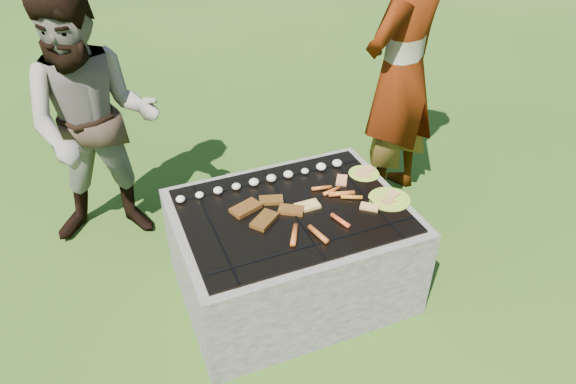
% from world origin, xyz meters
% --- Properties ---
extents(lawn, '(60.00, 60.00, 0.00)m').
position_xyz_m(lawn, '(0.00, 0.00, 0.00)').
color(lawn, '#234711').
rests_on(lawn, ground).
extents(fire_pit, '(1.30, 1.00, 0.62)m').
position_xyz_m(fire_pit, '(0.00, 0.00, 0.28)').
color(fire_pit, gray).
rests_on(fire_pit, ground).
extents(mushrooms, '(1.06, 0.06, 0.04)m').
position_xyz_m(mushrooms, '(-0.01, 0.31, 0.63)').
color(mushrooms, white).
rests_on(mushrooms, fire_pit).
extents(pork_slabs, '(0.41, 0.30, 0.02)m').
position_xyz_m(pork_slabs, '(-0.15, 0.04, 0.62)').
color(pork_slabs, '#90501A').
rests_on(pork_slabs, fire_pit).
extents(sausages, '(0.55, 0.48, 0.03)m').
position_xyz_m(sausages, '(0.16, -0.11, 0.63)').
color(sausages, orange).
rests_on(sausages, fire_pit).
extents(bread_on_grate, '(0.45, 0.42, 0.02)m').
position_xyz_m(bread_on_grate, '(0.24, -0.00, 0.62)').
color(bread_on_grate, '#EECF7A').
rests_on(bread_on_grate, fire_pit).
extents(plate_far, '(0.23, 0.23, 0.03)m').
position_xyz_m(plate_far, '(0.56, 0.17, 0.61)').
color(plate_far, '#D2E737').
rests_on(plate_far, fire_pit).
extents(plate_near, '(0.29, 0.29, 0.03)m').
position_xyz_m(plate_near, '(0.56, -0.12, 0.61)').
color(plate_near, yellow).
rests_on(plate_near, fire_pit).
extents(cook, '(0.85, 0.73, 1.98)m').
position_xyz_m(cook, '(1.10, 0.67, 0.99)').
color(cook, gray).
rests_on(cook, ground).
extents(bystander, '(0.95, 0.81, 1.70)m').
position_xyz_m(bystander, '(-0.92, 0.98, 0.85)').
color(bystander, gray).
rests_on(bystander, ground).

